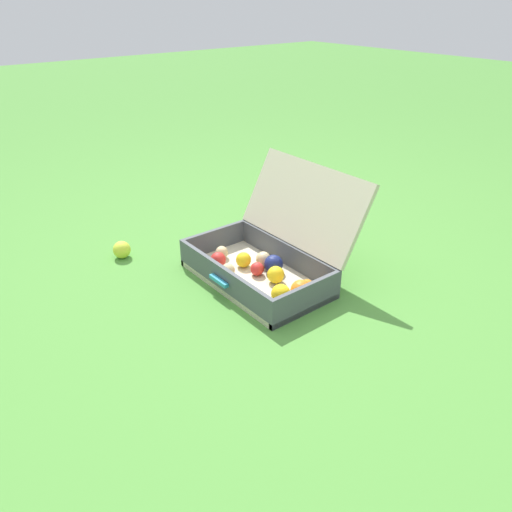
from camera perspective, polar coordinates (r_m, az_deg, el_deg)
The scene contains 3 objects.
ground_plane at distance 2.13m, azimuth 2.14°, elevation -3.26°, with size 16.00×16.00×0.00m, color #4C8C38.
open_suitcase at distance 2.14m, azimuth 1.56°, elevation 0.02°, with size 0.64×0.56×0.45m.
stray_ball_on_grass at distance 2.40m, azimuth -15.03°, elevation 0.70°, with size 0.08×0.08×0.08m, color #CCDB38.
Camera 1 is at (1.37, -1.19, 1.11)m, focal length 35.14 mm.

